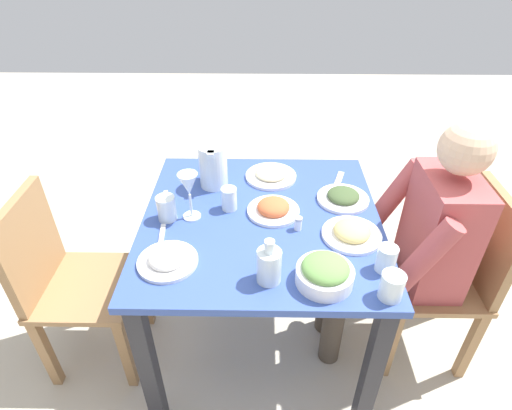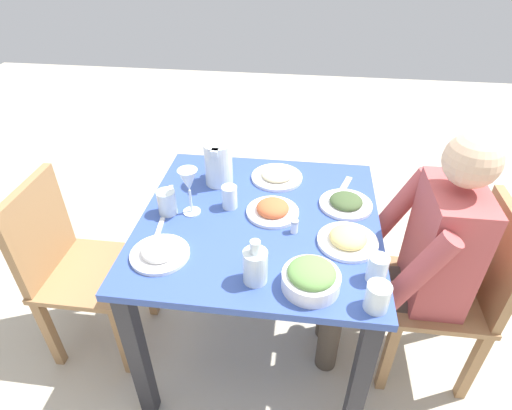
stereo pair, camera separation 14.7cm
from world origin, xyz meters
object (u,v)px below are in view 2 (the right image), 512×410
object	(u,v)px
dining_table	(260,241)
chair_near	(459,286)
salad_bowl	(311,277)
plate_yoghurt	(160,252)
water_pitcher	(219,163)
water_glass_far_left	(167,202)
chair_far	(71,262)
plate_beans	(277,176)
water_glass_by_pitcher	(377,297)
diner_near	(415,255)
plate_rice_curry	(273,209)
oil_carafe	(255,267)
water_glass_near_right	(377,268)
water_glass_near_left	(230,197)
plate_dolmas	(346,203)
plate_fries	(348,239)
salt_shaker	(294,226)
wine_glass	(189,182)

from	to	relation	value
dining_table	chair_near	bearing A→B (deg)	-90.71
salad_bowl	plate_yoghurt	distance (m)	0.53
water_pitcher	water_glass_far_left	distance (m)	0.30
chair_far	salad_bowl	distance (m)	1.10
plate_beans	water_glass_far_left	bearing A→B (deg)	127.26
plate_yoghurt	water_glass_by_pitcher	size ratio (longest dim) A/B	2.25
diner_near	plate_rice_curry	distance (m)	0.58
water_glass_far_left	oil_carafe	bearing A→B (deg)	-129.44
plate_rice_curry	water_glass_near_right	distance (m)	0.48
chair_near	water_glass_by_pitcher	size ratio (longest dim) A/B	9.43
chair_near	chair_far	bearing A→B (deg)	92.29
water_glass_near_left	water_glass_near_right	distance (m)	0.64
water_pitcher	plate_yoghurt	distance (m)	0.51
chair_near	chair_far	world-z (taller)	same
plate_dolmas	plate_fries	world-z (taller)	plate_fries
diner_near	water_pitcher	xyz separation A→B (m)	(0.24, 0.82, 0.21)
plate_rice_curry	water_glass_far_left	distance (m)	0.42
water_glass_near_left	salt_shaker	xyz separation A→B (m)	(-0.13, -0.27, -0.02)
chair_far	plate_beans	xyz separation A→B (m)	(0.37, -0.86, 0.28)
dining_table	chair_near	world-z (taller)	chair_near
plate_rice_curry	plate_yoghurt	xyz separation A→B (m)	(-0.30, 0.37, -0.00)
plate_yoghurt	plate_fries	bearing A→B (deg)	-76.87
dining_table	water_glass_by_pitcher	size ratio (longest dim) A/B	10.12
salt_shaker	plate_rice_curry	bearing A→B (deg)	40.81
plate_dolmas	wine_glass	xyz separation A→B (m)	(-0.12, 0.61, 0.13)
water_glass_near_right	plate_rice_curry	bearing A→B (deg)	49.43
chair_near	diner_near	bearing A→B (deg)	90.00
salt_shaker	chair_far	bearing A→B (deg)	90.30
diner_near	dining_table	bearing A→B (deg)	89.06
dining_table	plate_fries	size ratio (longest dim) A/B	4.24
oil_carafe	chair_near	bearing A→B (deg)	-67.74
chair_far	water_glass_near_right	xyz separation A→B (m)	(-0.20, -1.23, 0.31)
water_glass_near_left	wine_glass	distance (m)	0.18
water_glass_by_pitcher	oil_carafe	world-z (taller)	oil_carafe
diner_near	water_glass_near_left	distance (m)	0.76
water_glass_near_left	plate_fries	bearing A→B (deg)	-109.98
chair_near	water_glass_near_right	size ratio (longest dim) A/B	9.20
plate_beans	salt_shaker	world-z (taller)	salt_shaker
dining_table	plate_dolmas	bearing A→B (deg)	-69.91
dining_table	plate_yoghurt	distance (m)	0.44
salad_bowl	plate_yoghurt	size ratio (longest dim) A/B	0.90
chair_near	plate_rice_curry	bearing A→B (deg)	86.68
water_glass_near_right	salt_shaker	bearing A→B (deg)	52.87
water_glass_near_right	wine_glass	xyz separation A→B (m)	(0.28, 0.69, 0.09)
water_glass_near_right	water_glass_far_left	bearing A→B (deg)	71.10
dining_table	salt_shaker	size ratio (longest dim) A/B	17.18
plate_dolmas	plate_beans	world-z (taller)	plate_dolmas
chair_near	water_glass_near_right	xyz separation A→B (m)	(-0.27, 0.40, 0.31)
water_glass_far_left	wine_glass	world-z (taller)	wine_glass
oil_carafe	water_pitcher	bearing A→B (deg)	22.28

